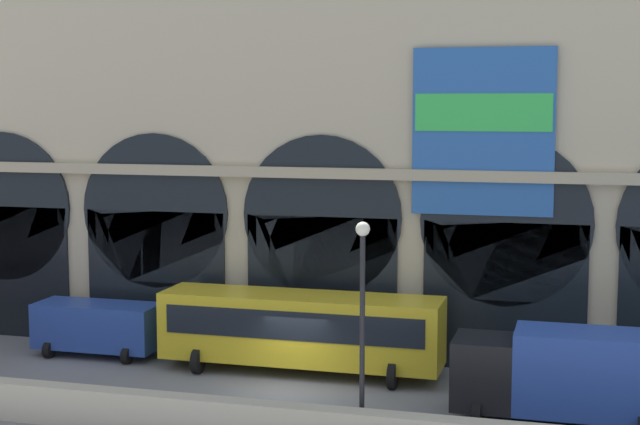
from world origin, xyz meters
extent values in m
plane|color=slate|center=(0.00, 0.00, 0.00)|extent=(200.00, 200.00, 0.00)
cube|color=#B2A891|center=(0.00, -5.15, 0.64)|extent=(90.00, 0.70, 1.27)
cube|color=#BCAD8C|center=(0.00, 7.54, 7.95)|extent=(45.76, 5.08, 15.90)
cube|color=black|center=(-14.76, 4.95, 2.94)|extent=(6.31, 0.20, 5.89)
cylinder|color=black|center=(-14.76, 4.95, 5.89)|extent=(6.64, 0.20, 6.64)
cube|color=black|center=(-7.38, 4.95, 2.94)|extent=(6.31, 0.20, 5.89)
cylinder|color=black|center=(-7.38, 4.95, 5.89)|extent=(6.64, 0.20, 6.64)
cube|color=black|center=(0.00, 4.95, 2.94)|extent=(6.31, 0.20, 5.89)
cylinder|color=black|center=(0.00, 4.95, 5.89)|extent=(6.64, 0.20, 6.64)
cube|color=black|center=(7.38, 4.95, 2.94)|extent=(6.31, 0.20, 5.89)
cylinder|color=black|center=(7.38, 4.95, 5.89)|extent=(6.64, 0.20, 6.64)
cube|color=#2659A5|center=(6.45, 4.83, 9.37)|extent=(5.43, 0.12, 6.44)
cube|color=green|center=(6.45, 4.75, 10.11)|extent=(5.22, 0.04, 1.44)
cube|color=tan|center=(0.00, 4.85, 7.67)|extent=(45.76, 0.50, 0.44)
cube|color=#28479E|center=(-9.08, 2.85, 1.27)|extent=(5.20, 2.00, 1.86)
cylinder|color=black|center=(-10.85, 1.95, 0.34)|extent=(0.28, 0.68, 0.68)
cylinder|color=black|center=(-10.85, 3.75, 0.34)|extent=(0.28, 0.68, 0.68)
cylinder|color=black|center=(-7.31, 1.95, 0.34)|extent=(0.28, 0.68, 0.68)
cylinder|color=black|center=(-7.31, 3.75, 0.34)|extent=(0.28, 0.68, 0.68)
cube|color=gold|center=(-0.18, 2.56, 1.80)|extent=(11.00, 2.50, 2.60)
cube|color=black|center=(-0.18, 1.29, 2.15)|extent=(10.12, 0.04, 1.10)
cylinder|color=black|center=(-4.03, 1.44, 0.50)|extent=(0.28, 1.00, 1.00)
cylinder|color=black|center=(-4.03, 3.69, 0.50)|extent=(0.28, 1.00, 1.00)
cylinder|color=black|center=(3.67, 1.44, 0.50)|extent=(0.28, 1.00, 1.00)
cylinder|color=black|center=(3.67, 3.69, 0.50)|extent=(0.28, 1.00, 1.00)
cube|color=black|center=(7.20, -0.88, 1.57)|extent=(2.00, 2.30, 2.30)
cube|color=#28479E|center=(10.95, -0.88, 1.77)|extent=(5.50, 2.30, 2.70)
cylinder|color=black|center=(7.10, -1.91, 0.42)|extent=(0.28, 0.84, 0.84)
cylinder|color=black|center=(7.10, 0.16, 0.42)|extent=(0.28, 0.84, 0.84)
cylinder|color=black|center=(12.20, 0.16, 0.42)|extent=(0.28, 0.84, 0.84)
cylinder|color=black|center=(3.83, -4.35, 3.25)|extent=(0.16, 0.16, 6.50)
sphere|color=#F2EDCC|center=(3.83, -4.35, 6.68)|extent=(0.44, 0.44, 0.44)
camera|label=1|loc=(10.13, -32.19, 10.43)|focal=53.59mm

